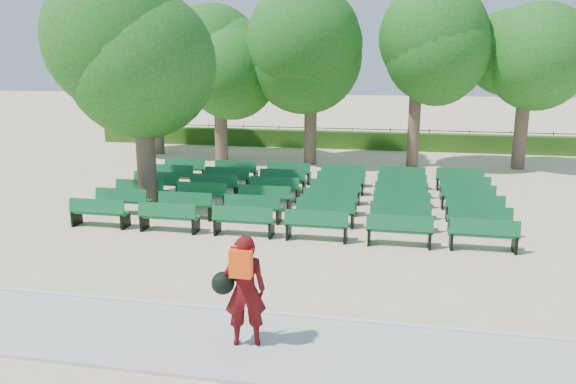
% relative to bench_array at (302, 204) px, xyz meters
% --- Properties ---
extents(ground, '(120.00, 120.00, 0.00)m').
position_rel_bench_array_xyz_m(ground, '(-0.54, -1.69, -0.09)').
color(ground, beige).
extents(paving, '(30.00, 2.20, 0.06)m').
position_rel_bench_array_xyz_m(paving, '(-0.54, -9.09, -0.06)').
color(paving, '#B2B3AE').
rests_on(paving, ground).
extents(curb, '(30.00, 0.12, 0.10)m').
position_rel_bench_array_xyz_m(curb, '(-0.54, -7.94, -0.04)').
color(curb, silver).
rests_on(curb, ground).
extents(hedge, '(26.00, 0.70, 0.90)m').
position_rel_bench_array_xyz_m(hedge, '(-0.54, 12.31, 0.36)').
color(hedge, '#264F14').
rests_on(hedge, ground).
extents(fence, '(26.00, 0.10, 1.02)m').
position_rel_bench_array_xyz_m(fence, '(-0.54, 12.71, -0.09)').
color(fence, black).
rests_on(fence, ground).
extents(tree_line, '(21.80, 6.80, 7.04)m').
position_rel_bench_array_xyz_m(tree_line, '(-0.54, 8.31, -0.09)').
color(tree_line, '#1E601A').
rests_on(tree_line, ground).
extents(bench_array, '(1.66, 0.54, 1.04)m').
position_rel_bench_array_xyz_m(bench_array, '(0.00, 0.00, 0.00)').
color(bench_array, '#105D2E').
rests_on(bench_array, ground).
extents(tree_among, '(5.15, 5.15, 7.17)m').
position_rel_bench_array_xyz_m(tree_among, '(-4.84, -0.92, 4.74)').
color(tree_among, brown).
rests_on(tree_among, ground).
extents(person, '(0.92, 0.61, 1.86)m').
position_rel_bench_array_xyz_m(person, '(0.65, -9.09, 0.93)').
color(person, '#4C0A0D').
rests_on(person, ground).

